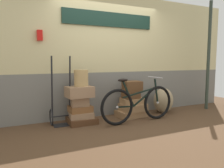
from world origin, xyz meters
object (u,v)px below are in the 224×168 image
object	(u,v)px
suitcase_0	(82,120)
suitcase_3	(79,101)
suitcase_9	(132,86)
burlap_sack	(163,100)
suitcase_1	(81,115)
suitcase_5	(131,113)
luggage_trolley	(62,109)
suitcase_4	(79,92)
bicycle	(138,104)
suitcase_6	(133,107)
suitcase_7	(132,101)
suitcase_8	(131,95)
wicker_basket	(81,78)
suitcase_2	(80,109)

from	to	relation	value
suitcase_0	suitcase_3	world-z (taller)	suitcase_3
suitcase_9	burlap_sack	size ratio (longest dim) A/B	0.65
suitcase_1	burlap_sack	bearing A→B (deg)	6.75
suitcase_3	suitcase_1	bearing A→B (deg)	-59.28
suitcase_0	suitcase_5	world-z (taller)	suitcase_5
suitcase_5	luggage_trolley	xyz separation A→B (m)	(-1.52, 0.08, 0.23)
suitcase_1	suitcase_9	bearing A→B (deg)	7.01
suitcase_0	suitcase_4	xyz separation A→B (m)	(-0.04, -0.00, 0.58)
burlap_sack	suitcase_5	bearing A→B (deg)	178.70
suitcase_3	suitcase_4	bearing A→B (deg)	-99.08
suitcase_1	suitcase_3	bearing A→B (deg)	122.96
suitcase_5	bicycle	world-z (taller)	bicycle
suitcase_6	suitcase_0	bearing A→B (deg)	173.81
suitcase_0	bicycle	xyz separation A→B (m)	(1.07, -0.40, 0.32)
suitcase_7	suitcase_3	bearing A→B (deg)	-175.07
suitcase_0	suitcase_1	world-z (taller)	suitcase_1
suitcase_3	suitcase_9	distance (m)	1.23
suitcase_8	suitcase_5	bearing A→B (deg)	56.90
suitcase_9	wicker_basket	xyz separation A→B (m)	(-1.17, 0.00, 0.22)
suitcase_6	suitcase_9	bearing A→B (deg)	103.12
luggage_trolley	suitcase_3	bearing A→B (deg)	-11.74
suitcase_6	burlap_sack	xyz separation A→B (m)	(0.86, 0.03, 0.08)
bicycle	suitcase_3	bearing A→B (deg)	157.99
suitcase_4	suitcase_9	distance (m)	1.21
suitcase_1	suitcase_2	bearing A→B (deg)	106.99
luggage_trolley	bicycle	world-z (taller)	luggage_trolley
suitcase_4	bicycle	xyz separation A→B (m)	(1.11, -0.40, -0.26)
suitcase_6	suitcase_8	distance (m)	0.29
bicycle	suitcase_8	bearing A→B (deg)	81.82
suitcase_6	bicycle	xyz separation A→B (m)	(-0.11, -0.39, 0.16)
suitcase_5	burlap_sack	xyz separation A→B (m)	(0.89, -0.02, 0.23)
suitcase_9	suitcase_6	bearing A→B (deg)	-66.80
suitcase_4	suitcase_9	world-z (taller)	suitcase_9
suitcase_2	suitcase_7	distance (m)	1.20
bicycle	burlap_sack	bearing A→B (deg)	23.23
suitcase_1	burlap_sack	xyz separation A→B (m)	(2.05, 0.01, 0.13)
suitcase_8	burlap_sack	world-z (taller)	burlap_sack
suitcase_2	suitcase_3	size ratio (longest dim) A/B	1.31
suitcase_8	suitcase_9	xyz separation A→B (m)	(0.04, 0.02, 0.19)
suitcase_6	bicycle	world-z (taller)	bicycle
burlap_sack	suitcase_0	bearing A→B (deg)	-179.59
suitcase_4	burlap_sack	world-z (taller)	suitcase_4
suitcase_2	suitcase_5	xyz separation A→B (m)	(1.17, -0.00, -0.22)
suitcase_3	wicker_basket	distance (m)	0.47
suitcase_4	bicycle	distance (m)	1.21
suitcase_9	burlap_sack	distance (m)	0.96
suitcase_4	bicycle	bearing A→B (deg)	-23.93
suitcase_4	luggage_trolley	distance (m)	0.49
suitcase_3	burlap_sack	size ratio (longest dim) A/B	0.57
suitcase_7	suitcase_9	size ratio (longest dim) A/B	1.27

